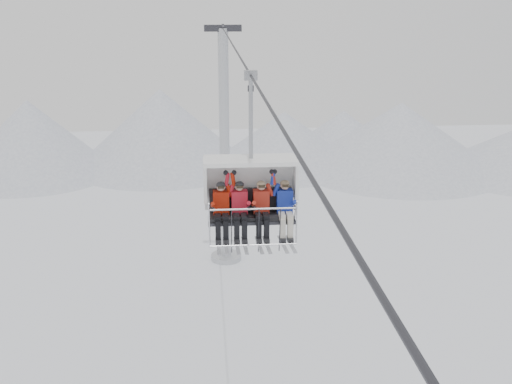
{
  "coord_description": "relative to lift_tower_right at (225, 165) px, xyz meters",
  "views": [
    {
      "loc": [
        -1.05,
        -13.1,
        15.08
      ],
      "look_at": [
        0.0,
        0.0,
        10.99
      ],
      "focal_mm": 45.0,
      "sensor_mm": 36.0,
      "label": 1
    }
  ],
  "objects": [
    {
      "name": "skier_far_right",
      "position": [
        0.8,
        -20.69,
        4.4
      ],
      "size": [
        0.38,
        1.69,
        1.53
      ],
      "color": "#1A30AA",
      "rests_on": "chairlift_carrier"
    },
    {
      "name": "skier_far_left",
      "position": [
        -0.72,
        -20.69,
        4.4
      ],
      "size": [
        0.38,
        1.69,
        1.53
      ],
      "color": "#B61D09",
      "rests_on": "chairlift_carrier"
    },
    {
      "name": "skier_center_right",
      "position": [
        0.24,
        -20.69,
        4.4
      ],
      "size": [
        0.38,
        1.69,
        1.53
      ],
      "color": "red",
      "rests_on": "chairlift_carrier"
    },
    {
      "name": "skier_center_left",
      "position": [
        -0.28,
        -20.69,
        4.4
      ],
      "size": [
        0.38,
        1.69,
        1.53
      ],
      "color": "red",
      "rests_on": "chairlift_carrier"
    },
    {
      "name": "lift_tower_right",
      "position": [
        0.0,
        0.0,
        0.0
      ],
      "size": [
        2.0,
        1.8,
        13.48
      ],
      "color": "#AFB2B7",
      "rests_on": "ground"
    },
    {
      "name": "haul_cable",
      "position": [
        0.0,
        -22.0,
        7.52
      ],
      "size": [
        0.06,
        50.0,
        0.06
      ],
      "primitive_type": "cylinder",
      "rotation": [
        1.57,
        0.0,
        0.0
      ],
      "color": "#2D2D33",
      "rests_on": "lift_tower_left"
    },
    {
      "name": "chairlift_carrier",
      "position": [
        0.0,
        -20.38,
        4.86
      ],
      "size": [
        2.22,
        1.17,
        3.98
      ],
      "color": "black",
      "rests_on": "haul_cable"
    },
    {
      "name": "ridgeline",
      "position": [
        -1.58,
        20.05,
        -2.94
      ],
      "size": [
        72.0,
        21.0,
        7.0
      ],
      "color": "silver",
      "rests_on": "ground"
    }
  ]
}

